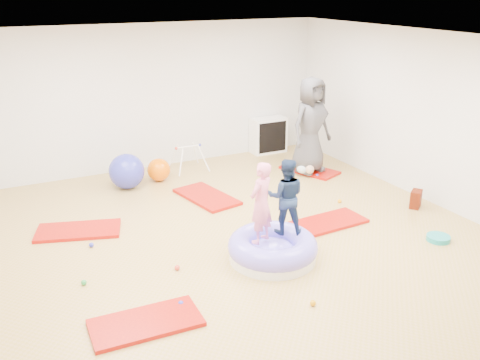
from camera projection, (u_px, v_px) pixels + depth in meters
name	position (u px, v px, depth m)	size (l,w,h in m)	color
room	(250.00, 151.00, 7.03)	(7.01, 8.01, 2.81)	tan
gym_mat_front_left	(146.00, 323.00, 5.79)	(1.19, 0.59, 0.05)	red
gym_mat_mid_left	(78.00, 231.00, 7.94)	(1.21, 0.61, 0.05)	red
gym_mat_center_back	(207.00, 197.00, 9.20)	(1.24, 0.62, 0.05)	red
gym_mat_right	(329.00, 222.00, 8.23)	(1.15, 0.57, 0.05)	red
gym_mat_rear_right	(310.00, 170.00, 10.53)	(1.11, 0.56, 0.05)	red
inflatable_cushion	(273.00, 249.00, 7.14)	(1.20, 1.20, 0.38)	white
child_pink	(261.00, 199.00, 6.81)	(0.40, 0.26, 1.09)	pink
child_navy	(286.00, 193.00, 7.07)	(0.51, 0.40, 1.05)	#172849
adult_caregiver	(311.00, 125.00, 10.10)	(0.89, 0.58, 1.83)	#404045
infant	(306.00, 168.00, 10.22)	(0.35, 0.36, 0.21)	silver
ball_pit_balls	(230.00, 236.00, 7.75)	(4.84, 3.65, 0.07)	orange
exercise_ball_blue	(127.00, 171.00, 9.56)	(0.63, 0.63, 0.63)	#2E34B4
exercise_ball_orange	(159.00, 170.00, 9.96)	(0.43, 0.43, 0.43)	#F26600
infant_play_gym	(188.00, 154.00, 10.45)	(0.66, 0.63, 0.51)	white
cube_shelf	(268.00, 135.00, 11.60)	(0.76, 0.38, 0.76)	white
balance_disc	(438.00, 238.00, 7.68)	(0.33, 0.33, 0.07)	teal
backpack	(416.00, 199.00, 8.79)	(0.25, 0.16, 0.29)	#932104
yellow_toy	(174.00, 310.00, 6.03)	(0.20, 0.20, 0.03)	orange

